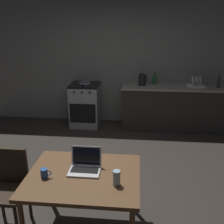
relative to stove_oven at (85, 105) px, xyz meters
The scene contains 14 objects.
ground_plane 2.27m from the stove_oven, 75.08° to the right, with size 12.00×12.00×0.00m, color #2D2823.
back_wall 1.27m from the stove_oven, 22.00° to the left, with size 6.40×0.10×2.62m, color slate.
kitchen_counter 1.87m from the stove_oven, ahead, with size 2.16×0.64×0.92m.
stove_oven is the anchor object (origin of this frame).
dining_table 3.11m from the stove_oven, 79.10° to the right, with size 1.14×0.91×0.72m.
chair 3.00m from the stove_oven, 95.04° to the right, with size 0.40×0.40×0.89m.
laptop 3.03m from the stove_oven, 78.75° to the right, with size 0.32×0.26×0.23m.
electric_kettle 1.33m from the stove_oven, ahead, with size 0.17×0.15×0.25m.
bottle 2.76m from the stove_oven, ahead, with size 0.07×0.07×0.27m.
frying_pan 0.49m from the stove_oven, 78.59° to the right, with size 0.24×0.41×0.05m.
coffee_mug 3.15m from the stove_oven, 86.07° to the right, with size 0.11×0.07×0.10m.
drinking_glass 3.33m from the stove_oven, 73.65° to the right, with size 0.07×0.07×0.15m.
dish_rack 2.34m from the stove_oven, ahead, with size 0.34×0.26×0.21m.
bottle_b 1.56m from the stove_oven, ahead, with size 0.08×0.08×0.25m.
Camera 1 is at (0.52, -3.13, 2.20)m, focal length 41.88 mm.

